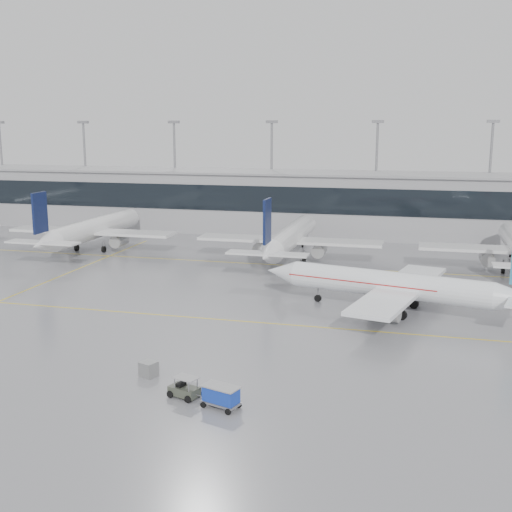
% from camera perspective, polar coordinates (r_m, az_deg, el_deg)
% --- Properties ---
extents(ground, '(320.00, 320.00, 0.00)m').
position_cam_1_polar(ground, '(72.20, -2.39, -5.72)').
color(ground, gray).
rests_on(ground, ground).
extents(taxi_line_main, '(120.00, 0.25, 0.01)m').
position_cam_1_polar(taxi_line_main, '(72.20, -2.39, -5.72)').
color(taxi_line_main, gold).
rests_on(taxi_line_main, ground).
extents(taxi_line_north, '(120.00, 0.25, 0.01)m').
position_cam_1_polar(taxi_line_north, '(100.37, 2.57, -0.83)').
color(taxi_line_north, gold).
rests_on(taxi_line_north, ground).
extents(taxi_line_cross, '(0.25, 60.00, 0.01)m').
position_cam_1_polar(taxi_line_cross, '(97.59, -16.87, -1.67)').
color(taxi_line_cross, gold).
rests_on(taxi_line_cross, ground).
extents(terminal, '(180.00, 15.00, 12.00)m').
position_cam_1_polar(terminal, '(130.47, 5.51, 4.64)').
color(terminal, gray).
rests_on(terminal, ground).
extents(terminal_glass, '(180.00, 0.20, 5.00)m').
position_cam_1_polar(terminal_glass, '(122.90, 4.96, 4.94)').
color(terminal_glass, black).
rests_on(terminal_glass, ground).
extents(terminal_roof, '(182.00, 16.00, 0.40)m').
position_cam_1_polar(terminal_roof, '(129.89, 5.56, 7.36)').
color(terminal_roof, gray).
rests_on(terminal_roof, ground).
extents(light_masts, '(156.40, 1.00, 22.60)m').
position_cam_1_polar(light_masts, '(135.74, 5.97, 8.01)').
color(light_masts, gray).
rests_on(light_masts, ground).
extents(air_canada_jet, '(32.94, 25.97, 10.08)m').
position_cam_1_polar(air_canada_jet, '(75.99, 12.61, -2.66)').
color(air_canada_jet, white).
rests_on(air_canada_jet, ground).
extents(parked_jet_b, '(29.64, 36.96, 11.72)m').
position_cam_1_polar(parked_jet_b, '(115.26, -14.32, 2.30)').
color(parked_jet_b, silver).
rests_on(parked_jet_b, ground).
extents(parked_jet_c, '(29.64, 36.96, 11.72)m').
position_cam_1_polar(parked_jet_c, '(103.21, 3.01, 1.61)').
color(parked_jet_c, silver).
rests_on(parked_jet_c, ground).
extents(baggage_tug, '(3.69, 2.17, 1.76)m').
position_cam_1_polar(baggage_tug, '(52.60, -6.40, -11.77)').
color(baggage_tug, '#3B4034').
rests_on(baggage_tug, ground).
extents(baggage_cart, '(3.23, 2.40, 1.78)m').
position_cam_1_polar(baggage_cart, '(50.43, -3.14, -12.24)').
color(baggage_cart, gray).
rests_on(baggage_cart, ground).
extents(gse_unit, '(1.67, 1.62, 1.33)m').
position_cam_1_polar(gse_unit, '(57.14, -9.53, -9.88)').
color(gse_unit, slate).
rests_on(gse_unit, ground).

